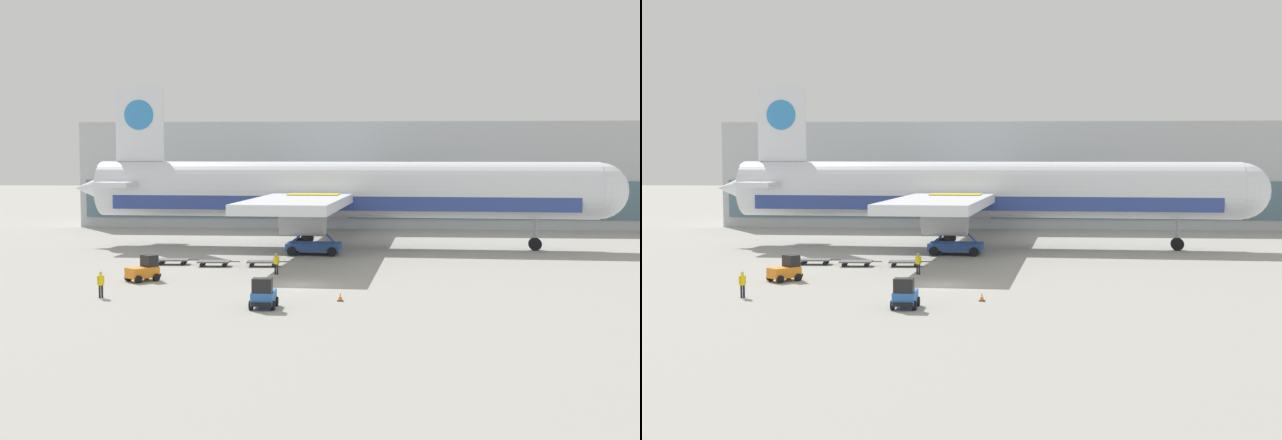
{
  "view_description": "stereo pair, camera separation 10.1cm",
  "coord_description": "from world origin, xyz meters",
  "views": [
    {
      "loc": [
        7.07,
        -65.95,
        9.87
      ],
      "look_at": [
        0.47,
        12.01,
        4.0
      ],
      "focal_mm": 50.0,
      "sensor_mm": 36.0,
      "label": 1
    },
    {
      "loc": [
        7.17,
        -65.94,
        9.87
      ],
      "look_at": [
        0.47,
        12.01,
        4.0
      ],
      "focal_mm": 50.0,
      "sensor_mm": 36.0,
      "label": 2
    }
  ],
  "objects": [
    {
      "name": "baggage_tug_foreground",
      "position": [
        -1.27,
        -10.29,
        0.88
      ],
      "size": [
        1.66,
        2.47,
        2.0
      ],
      "rotation": [
        0.0,
        0.0,
        -1.56
      ],
      "color": "#2D66B7",
      "rests_on": "ground_plane"
    },
    {
      "name": "scissor_lift_loader",
      "position": [
        -0.83,
        20.19,
        2.22
      ],
      "size": [
        5.34,
        3.59,
        5.93
      ],
      "rotation": [
        0.0,
        0.0,
        -0.05
      ],
      "color": "#284C99",
      "rests_on": "ground_plane"
    },
    {
      "name": "ground_plane",
      "position": [
        0.0,
        0.0,
        0.0
      ],
      "size": [
        400.0,
        400.0,
        0.0
      ],
      "primitive_type": "plane",
      "color": "#9E9B93"
    },
    {
      "name": "airplane_main",
      "position": [
        0.77,
        26.73,
        5.84
      ],
      "size": [
        58.1,
        48.34,
        17.0
      ],
      "rotation": [
        0.0,
        0.0,
        -0.05
      ],
      "color": "silver",
      "rests_on": "ground_plane"
    },
    {
      "name": "baggage_tug_mid",
      "position": [
        -12.26,
        0.99,
        0.88
      ],
      "size": [
        2.69,
        2.77,
        2.0
      ],
      "rotation": [
        0.0,
        0.0,
        0.85
      ],
      "color": "orange",
      "rests_on": "ground_plane"
    },
    {
      "name": "baggage_dolly_lead",
      "position": [
        -12.59,
        11.3,
        0.39
      ],
      "size": [
        3.75,
        1.69,
        0.48
      ],
      "rotation": [
        0.0,
        0.0,
        0.07
      ],
      "color": "#56565B",
      "rests_on": "ground_plane"
    },
    {
      "name": "traffic_cone_near",
      "position": [
        3.45,
        -7.06,
        0.27
      ],
      "size": [
        0.4,
        0.4,
        0.56
      ],
      "color": "black",
      "rests_on": "ground_plane"
    },
    {
      "name": "baggage_dolly_second",
      "position": [
        -8.7,
        10.32,
        0.39
      ],
      "size": [
        3.75,
        1.69,
        0.48
      ],
      "rotation": [
        0.0,
        0.0,
        0.07
      ],
      "color": "#56565B",
      "rests_on": "ground_plane"
    },
    {
      "name": "ground_crew_far",
      "position": [
        -2.56,
        5.57,
        1.04
      ],
      "size": [
        0.53,
        0.35,
        1.76
      ],
      "rotation": [
        0.0,
        0.0,
        2.73
      ],
      "color": "black",
      "rests_on": "ground_plane"
    },
    {
      "name": "terminal_building",
      "position": [
        10.01,
        58.96,
        6.99
      ],
      "size": [
        90.0,
        18.2,
        14.0
      ],
      "color": "#B2B7BC",
      "rests_on": "ground_plane"
    },
    {
      "name": "ground_crew_near",
      "position": [
        -12.95,
        -7.15,
        1.09
      ],
      "size": [
        0.39,
        0.47,
        1.84
      ],
      "rotation": [
        0.0,
        0.0,
        4.05
      ],
      "color": "black",
      "rests_on": "ground_plane"
    },
    {
      "name": "baggage_dolly_third",
      "position": [
        -4.39,
        10.62,
        0.39
      ],
      "size": [
        3.75,
        1.69,
        0.48
      ],
      "rotation": [
        0.0,
        0.0,
        0.07
      ],
      "color": "#56565B",
      "rests_on": "ground_plane"
    }
  ]
}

